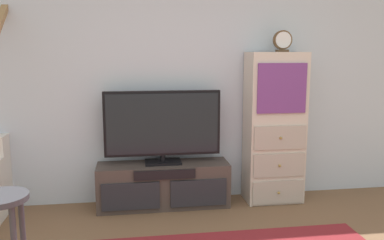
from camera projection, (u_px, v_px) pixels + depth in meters
back_wall at (189, 71)px, 4.19m from camera, size 6.40×0.12×2.70m
media_console at (164, 185)px, 4.08m from camera, size 1.32×0.38×0.44m
television at (163, 125)px, 4.00m from camera, size 1.15×0.22×0.73m
side_cabinet at (274, 128)px, 4.16m from camera, size 0.58×0.38×1.55m
desk_clock at (283, 41)px, 4.00m from camera, size 0.19×0.08×0.21m
bar_stool_near at (1, 224)px, 2.45m from camera, size 0.34×0.34×0.71m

